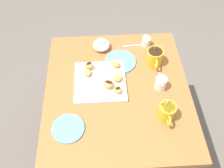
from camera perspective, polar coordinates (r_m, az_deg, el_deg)
ground_plane at (r=1.93m, az=0.86°, el=-13.73°), size 8.00×8.00×0.00m
dining_table at (r=1.43m, az=1.13°, el=-4.62°), size 0.86×0.77×0.71m
pastry_plate_square at (r=1.33m, az=-2.79°, el=0.61°), size 0.28×0.28×0.02m
coffee_mug_mustard_left at (r=1.41m, az=9.89°, el=6.26°), size 0.13×0.09×0.14m
coffee_mug_mustard_right at (r=1.21m, az=12.66°, el=-6.29°), size 0.12×0.08×0.14m
cream_pitcher_white at (r=1.31m, az=11.33°, el=0.31°), size 0.10×0.06×0.07m
ice_cream_bowl at (r=1.49m, az=-2.52°, el=9.19°), size 0.10×0.10×0.08m
chocolate_sauce_pitcher at (r=1.53m, az=7.96°, el=9.90°), size 0.09×0.05×0.06m
saucer_sky_left at (r=1.43m, az=1.94°, el=5.26°), size 0.18×0.18×0.01m
saucer_sky_right at (r=1.20m, az=-10.19°, el=-10.16°), size 0.16×0.16×0.01m
loose_spoon_near_saucer at (r=1.54m, az=6.37°, el=9.03°), size 0.03×0.16×0.01m
beignet_0 at (r=1.27m, az=1.26°, el=-1.40°), size 0.06×0.06×0.03m
chocolate_drizzle_0 at (r=1.26m, az=1.27°, el=-0.98°), size 0.03×0.03×0.00m
beignet_1 at (r=1.38m, az=0.62°, el=4.63°), size 0.07×0.07×0.03m
beignet_2 at (r=1.28m, az=-0.82°, el=-0.08°), size 0.08×0.08×0.04m
chocolate_drizzle_2 at (r=1.27m, az=-0.83°, el=0.49°), size 0.03×0.04×0.00m
beignet_3 at (r=1.37m, az=-5.37°, el=4.25°), size 0.06×0.07×0.04m
chocolate_drizzle_3 at (r=1.36m, az=-5.44°, el=4.83°), size 0.03×0.03×0.00m
beignet_4 at (r=1.35m, az=-5.67°, el=2.59°), size 0.05×0.04×0.03m
beignet_5 at (r=1.32m, az=1.35°, el=1.40°), size 0.07×0.07×0.03m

